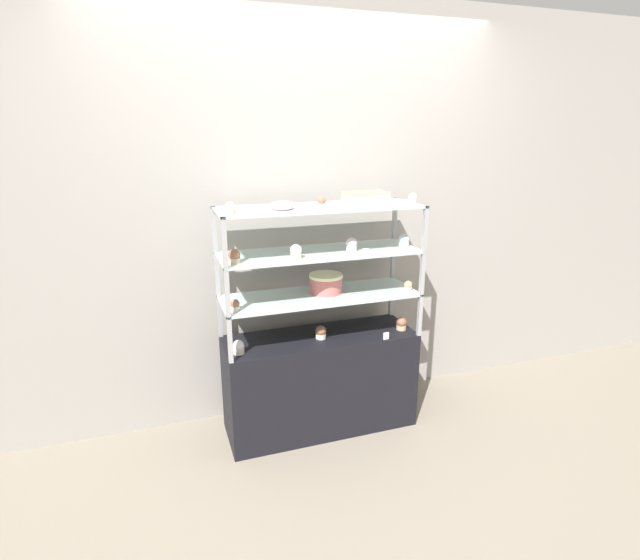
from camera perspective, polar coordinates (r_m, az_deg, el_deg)
name	(u,v)px	position (r m, az deg, el deg)	size (l,w,h in m)	color
ground_plane	(320,425)	(3.35, 0.00, -16.20)	(20.00, 20.00, 0.00)	gray
back_wall	(302,216)	(3.19, -2.05, 7.27)	(8.00, 0.05, 2.60)	gray
display_base	(320,381)	(3.20, 0.00, -11.52)	(1.17, 0.40, 0.62)	black
display_riser_lower	(320,298)	(2.97, 0.00, -2.04)	(1.17, 0.40, 0.26)	#99999E
display_riser_middle	(320,255)	(2.90, 0.00, 2.90)	(1.17, 0.40, 0.26)	#99999E
display_riser_upper	(320,210)	(2.85, 0.00, 8.05)	(1.17, 0.40, 0.26)	#99999E
layer_cake_centerpiece	(326,283)	(3.00, 0.67, -0.37)	(0.20, 0.20, 0.11)	#C66660
sheet_cake_frosted	(365,198)	(2.95, 5.22, 9.34)	(0.25, 0.14, 0.07)	beige
cupcake_0	(239,347)	(2.85, -9.28, -7.60)	(0.07, 0.07, 0.08)	beige
cupcake_1	(321,332)	(3.01, 0.10, -6.01)	(0.07, 0.07, 0.08)	white
cupcake_2	(401,324)	(3.18, 9.29, -4.96)	(0.07, 0.07, 0.08)	#CCB28C
price_tag_0	(386,336)	(3.03, 7.56, -6.35)	(0.04, 0.00, 0.04)	white
cupcake_3	(235,305)	(2.75, -9.68, -2.84)	(0.05, 0.05, 0.06)	white
cupcake_4	(408,286)	(3.09, 10.03, -0.68)	(0.05, 0.05, 0.06)	beige
price_tag_1	(362,297)	(2.87, 4.85, -1.96)	(0.04, 0.00, 0.04)	white
cupcake_5	(234,256)	(2.67, -9.77, 2.67)	(0.06, 0.06, 0.08)	#CCB28C
cupcake_6	(296,252)	(2.74, -2.76, 3.24)	(0.06, 0.06, 0.08)	beige
cupcake_7	(352,245)	(2.91, 3.63, 4.05)	(0.06, 0.06, 0.08)	white
cupcake_8	(404,241)	(3.06, 9.57, 4.45)	(0.06, 0.06, 0.08)	beige
price_tag_2	(365,252)	(2.80, 5.20, 3.18)	(0.04, 0.00, 0.04)	white
cupcake_9	(230,208)	(2.62, -10.22, 8.11)	(0.05, 0.05, 0.06)	#CCB28C
cupcake_10	(322,203)	(2.78, 0.17, 8.85)	(0.05, 0.05, 0.06)	white
cupcake_11	(413,198)	(3.00, 10.53, 9.15)	(0.05, 0.05, 0.06)	beige
price_tag_3	(408,203)	(2.86, 9.99, 8.66)	(0.04, 0.00, 0.04)	white
donut_glazed	(283,206)	(2.74, -4.30, 8.48)	(0.13, 0.13, 0.04)	#EFB2BC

